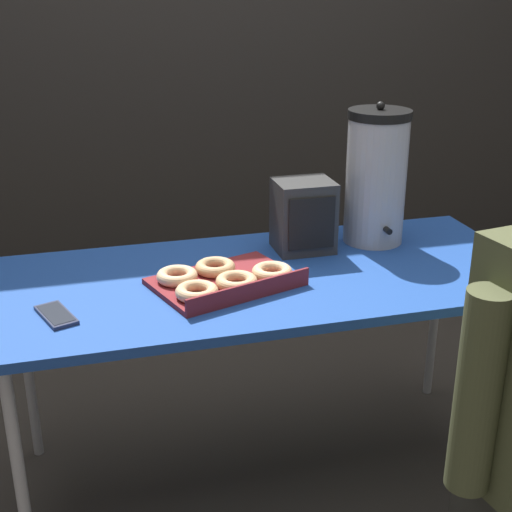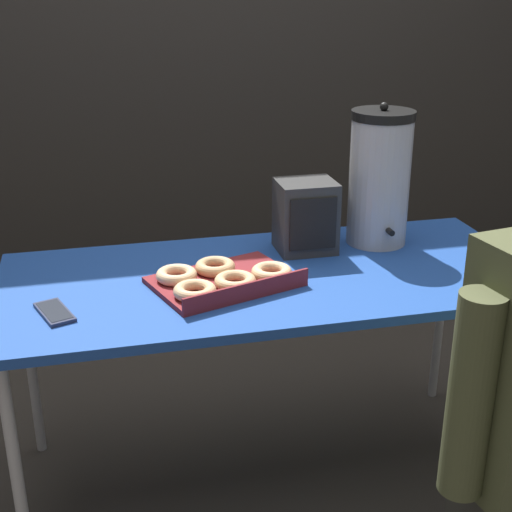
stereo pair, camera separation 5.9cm
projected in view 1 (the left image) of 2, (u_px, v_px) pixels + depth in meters
ground_plane at (269, 471)px, 2.36m from camera, size 12.00×12.00×0.00m
back_wall at (188, 51)px, 3.05m from camera, size 6.00×0.11×2.44m
folding_table at (270, 287)px, 2.11m from camera, size 1.57×0.70×0.71m
donut_box at (223, 280)px, 2.00m from camera, size 0.46×0.38×0.05m
coffee_urn at (376, 177)px, 2.28m from camera, size 0.20×0.23×0.46m
cell_phone at (56, 315)px, 1.83m from camera, size 0.11×0.16×0.01m
space_heater at (304, 216)px, 2.24m from camera, size 0.18×0.16×0.23m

